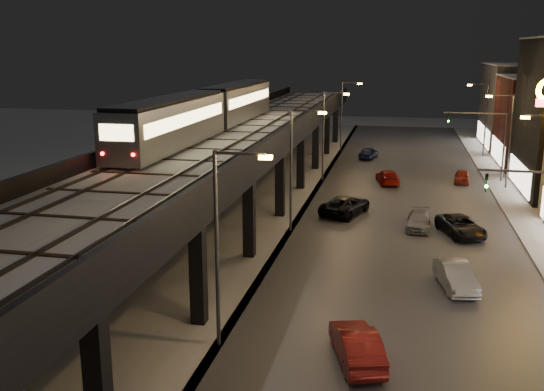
{
  "coord_description": "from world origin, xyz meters",
  "views": [
    {
      "loc": [
        6.95,
        -11.09,
        13.18
      ],
      "look_at": [
        -0.09,
        21.67,
        5.0
      ],
      "focal_mm": 40.0,
      "sensor_mm": 36.0,
      "label": 1
    }
  ],
  "objects_px": {
    "car_near_white": "(357,346)",
    "car_onc_white": "(419,221)",
    "car_far_white": "(368,153)",
    "car_onc_dark": "(461,227)",
    "car_onc_silver": "(455,277)",
    "subway_train": "(209,110)",
    "car_onc_red": "(462,177)",
    "car_mid_silver": "(345,206)",
    "car_mid_dark": "(388,177)"
  },
  "relations": [
    {
      "from": "car_onc_silver",
      "to": "car_onc_white",
      "type": "height_order",
      "value": "car_onc_silver"
    },
    {
      "from": "car_mid_silver",
      "to": "car_far_white",
      "type": "relative_size",
      "value": 1.36
    },
    {
      "from": "car_mid_silver",
      "to": "car_onc_red",
      "type": "xyz_separation_m",
      "value": [
        10.29,
        14.36,
        -0.16
      ]
    },
    {
      "from": "car_onc_red",
      "to": "car_onc_dark",
      "type": "bearing_deg",
      "value": -89.85
    },
    {
      "from": "car_mid_silver",
      "to": "car_far_white",
      "type": "distance_m",
      "value": 26.19
    },
    {
      "from": "car_near_white",
      "to": "car_far_white",
      "type": "xyz_separation_m",
      "value": [
        -2.39,
        49.87,
        -0.07
      ]
    },
    {
      "from": "car_onc_dark",
      "to": "car_onc_white",
      "type": "height_order",
      "value": "car_onc_dark"
    },
    {
      "from": "car_mid_silver",
      "to": "car_onc_red",
      "type": "height_order",
      "value": "car_mid_silver"
    },
    {
      "from": "car_onc_dark",
      "to": "car_mid_dark",
      "type": "bearing_deg",
      "value": 90.26
    },
    {
      "from": "car_near_white",
      "to": "car_mid_silver",
      "type": "relative_size",
      "value": 0.84
    },
    {
      "from": "car_near_white",
      "to": "car_onc_white",
      "type": "bearing_deg",
      "value": -115.3
    },
    {
      "from": "car_onc_silver",
      "to": "car_onc_dark",
      "type": "distance_m",
      "value": 10.45
    },
    {
      "from": "car_mid_dark",
      "to": "car_onc_dark",
      "type": "bearing_deg",
      "value": 98.16
    },
    {
      "from": "car_onc_silver",
      "to": "car_onc_red",
      "type": "height_order",
      "value": "car_onc_silver"
    },
    {
      "from": "car_near_white",
      "to": "car_mid_silver",
      "type": "xyz_separation_m",
      "value": [
        -2.72,
        23.68,
        0.0
      ]
    },
    {
      "from": "subway_train",
      "to": "car_onc_white",
      "type": "relative_size",
      "value": 7.99
    },
    {
      "from": "car_mid_dark",
      "to": "car_onc_silver",
      "type": "bearing_deg",
      "value": 88.59
    },
    {
      "from": "car_onc_silver",
      "to": "car_mid_silver",
      "type": "bearing_deg",
      "value": 106.12
    },
    {
      "from": "car_near_white",
      "to": "subway_train",
      "type": "bearing_deg",
      "value": -76.41
    },
    {
      "from": "car_mid_silver",
      "to": "car_onc_dark",
      "type": "xyz_separation_m",
      "value": [
        8.67,
        -3.94,
        -0.08
      ]
    },
    {
      "from": "car_near_white",
      "to": "car_onc_white",
      "type": "distance_m",
      "value": 21.07
    },
    {
      "from": "car_far_white",
      "to": "car_onc_dark",
      "type": "distance_m",
      "value": 31.26
    },
    {
      "from": "car_onc_silver",
      "to": "car_onc_dark",
      "type": "height_order",
      "value": "car_onc_silver"
    },
    {
      "from": "car_near_white",
      "to": "car_onc_white",
      "type": "xyz_separation_m",
      "value": [
        3.01,
        20.85,
        -0.16
      ]
    },
    {
      "from": "subway_train",
      "to": "car_mid_silver",
      "type": "xyz_separation_m",
      "value": [
        11.31,
        0.03,
        -7.49
      ]
    },
    {
      "from": "subway_train",
      "to": "car_far_white",
      "type": "bearing_deg",
      "value": 66.06
    },
    {
      "from": "car_onc_dark",
      "to": "car_onc_white",
      "type": "relative_size",
      "value": 1.18
    },
    {
      "from": "car_near_white",
      "to": "car_onc_red",
      "type": "distance_m",
      "value": 38.79
    },
    {
      "from": "subway_train",
      "to": "car_near_white",
      "type": "bearing_deg",
      "value": -59.32
    },
    {
      "from": "car_far_white",
      "to": "car_onc_red",
      "type": "xyz_separation_m",
      "value": [
        9.96,
        -11.83,
        -0.08
      ]
    },
    {
      "from": "car_near_white",
      "to": "car_onc_silver",
      "type": "bearing_deg",
      "value": -134.17
    },
    {
      "from": "subway_train",
      "to": "car_onc_dark",
      "type": "xyz_separation_m",
      "value": [
        19.98,
        -3.9,
        -7.57
      ]
    },
    {
      "from": "car_far_white",
      "to": "car_onc_dark",
      "type": "bearing_deg",
      "value": 117.78
    },
    {
      "from": "subway_train",
      "to": "car_onc_red",
      "type": "height_order",
      "value": "subway_train"
    },
    {
      "from": "car_far_white",
      "to": "car_onc_red",
      "type": "bearing_deg",
      "value": 142.41
    },
    {
      "from": "subway_train",
      "to": "car_onc_silver",
      "type": "relative_size",
      "value": 7.52
    },
    {
      "from": "subway_train",
      "to": "car_mid_silver",
      "type": "relative_size",
      "value": 6.07
    },
    {
      "from": "subway_train",
      "to": "car_far_white",
      "type": "height_order",
      "value": "subway_train"
    },
    {
      "from": "car_mid_silver",
      "to": "car_onc_white",
      "type": "distance_m",
      "value": 6.39
    },
    {
      "from": "subway_train",
      "to": "car_mid_dark",
      "type": "height_order",
      "value": "subway_train"
    },
    {
      "from": "car_mid_dark",
      "to": "car_onc_dark",
      "type": "height_order",
      "value": "car_onc_dark"
    },
    {
      "from": "car_onc_white",
      "to": "car_mid_dark",
      "type": "bearing_deg",
      "value": 103.41
    },
    {
      "from": "car_mid_silver",
      "to": "subway_train",
      "type": "bearing_deg",
      "value": 19.1
    },
    {
      "from": "car_mid_dark",
      "to": "car_far_white",
      "type": "relative_size",
      "value": 1.14
    },
    {
      "from": "car_near_white",
      "to": "car_far_white",
      "type": "bearing_deg",
      "value": -104.35
    },
    {
      "from": "car_near_white",
      "to": "car_onc_white",
      "type": "height_order",
      "value": "car_near_white"
    },
    {
      "from": "car_onc_silver",
      "to": "car_onc_red",
      "type": "distance_m",
      "value": 28.81
    },
    {
      "from": "car_mid_silver",
      "to": "car_near_white",
      "type": "bearing_deg",
      "value": 115.49
    },
    {
      "from": "car_onc_silver",
      "to": "car_onc_dark",
      "type": "xyz_separation_m",
      "value": [
        1.16,
        10.38,
        -0.04
      ]
    },
    {
      "from": "car_far_white",
      "to": "car_onc_dark",
      "type": "xyz_separation_m",
      "value": [
        8.34,
        -30.12,
        -0.0
      ]
    }
  ]
}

